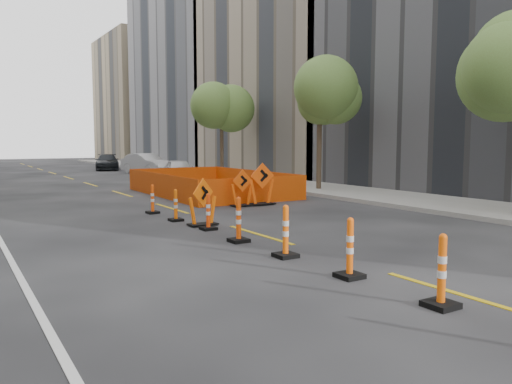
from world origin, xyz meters
TOP-DOWN VIEW (x-y plane):
  - ground_plane at (0.00, 0.00)m, footprint 140.00×140.00m
  - sidewalk_right at (9.00, 12.00)m, footprint 4.00×90.00m
  - bld_right_c at (17.00, 23.80)m, footprint 12.00×16.00m
  - bld_right_d at (17.00, 40.20)m, footprint 12.00×18.00m
  - bld_right_e at (17.00, 58.60)m, footprint 12.00×14.00m
  - tree_r_b at (8.40, 12.00)m, footprint 2.80×2.80m
  - tree_r_c at (8.40, 22.00)m, footprint 2.80×2.80m
  - channelizer_1 at (-0.77, -2.21)m, footprint 0.43×0.43m
  - channelizer_2 at (-0.82, -0.32)m, footprint 0.43×0.43m
  - channelizer_3 at (-0.88, 1.57)m, footprint 0.44×0.44m
  - channelizer_4 at (-0.92, 3.46)m, footprint 0.43×0.43m
  - channelizer_5 at (-0.80, 5.36)m, footprint 0.40×0.40m
  - channelizer_6 at (-0.96, 7.25)m, footprint 0.38×0.38m
  - channelizer_7 at (-1.01, 9.14)m, footprint 0.39×0.39m
  - chevron_sign_left at (-0.63, 6.06)m, footprint 1.05×0.85m
  - chevron_sign_center at (2.47, 9.15)m, footprint 0.92×0.56m
  - chevron_sign_right at (3.31, 9.10)m, footprint 1.13×0.75m
  - safety_fence at (3.40, 13.75)m, footprint 4.94×8.31m
  - parked_car_near at (5.32, 21.84)m, footprint 2.44×4.19m
  - parked_car_mid at (5.92, 29.48)m, footprint 2.86×4.88m
  - parked_car_far at (4.77, 36.07)m, footprint 3.00×4.93m

SIDE VIEW (x-z plane):
  - ground_plane at x=0.00m, z-range 0.00..0.00m
  - sidewalk_right at x=9.00m, z-range 0.00..0.15m
  - channelizer_6 at x=-0.96m, z-range 0.00..0.98m
  - channelizer_7 at x=-1.01m, z-range 0.00..0.98m
  - channelizer_5 at x=-0.80m, z-range 0.00..1.01m
  - safety_fence at x=3.40m, z-range 0.00..1.03m
  - channelizer_2 at x=-0.82m, z-range 0.00..1.09m
  - channelizer_4 at x=-0.92m, z-range 0.00..1.10m
  - channelizer_1 at x=-0.77m, z-range 0.00..1.10m
  - channelizer_3 at x=-0.88m, z-range 0.00..1.11m
  - parked_car_far at x=4.77m, z-range 0.00..1.34m
  - parked_car_near at x=5.32m, z-range 0.00..1.34m
  - chevron_sign_left at x=-0.63m, z-range 0.00..1.37m
  - chevron_sign_center at x=2.47m, z-range 0.00..1.38m
  - parked_car_mid at x=5.92m, z-range 0.00..1.52m
  - chevron_sign_right at x=3.31m, z-range 0.00..1.61m
  - tree_r_b at x=8.40m, z-range 1.55..7.50m
  - tree_r_c at x=8.40m, z-range 1.55..7.50m
  - bld_right_c at x=17.00m, z-range 0.00..14.00m
  - bld_right_e at x=17.00m, z-range 0.00..16.00m
  - bld_right_d at x=17.00m, z-range 0.00..20.00m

